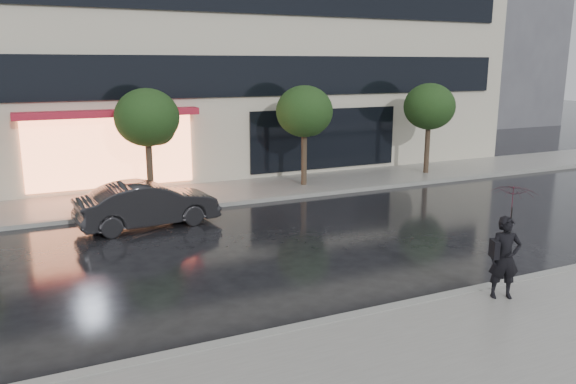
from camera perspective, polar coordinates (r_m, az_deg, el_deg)
ground at (r=12.52m, az=9.98°, el=-9.73°), size 120.00×120.00×0.00m
sidewalk_near at (r=10.28m, az=20.76°, el=-15.31°), size 60.00×4.50×0.12m
sidewalk_far at (r=21.31m, az=-5.91°, el=0.02°), size 60.00×3.50×0.12m
curb_near at (r=11.76m, az=12.83°, el=-11.03°), size 60.00×0.25×0.14m
curb_far at (r=19.70m, az=-4.24°, el=-0.97°), size 60.00×0.25×0.14m
bg_building_right at (r=49.82m, az=16.83°, el=16.05°), size 12.00×12.00×16.00m
tree_mid_west at (r=19.89m, az=-13.97°, el=7.16°), size 2.20×2.20×3.99m
tree_mid_east at (r=21.85m, az=1.78°, el=8.00°), size 2.20×2.20×3.99m
tree_far_east at (r=25.12m, az=14.22°, el=8.25°), size 2.20×2.20×3.99m
parked_car at (r=17.26m, az=-14.05°, el=-1.22°), size 4.28×1.88×1.37m
pedestrian_with_umbrella at (r=11.99m, az=21.56°, el=-3.30°), size 1.18×1.19×2.34m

